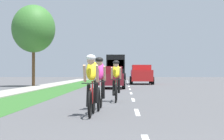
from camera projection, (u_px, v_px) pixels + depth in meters
ground_plane at (130, 90)px, 22.77m from camera, size 120.00×120.00×0.00m
grass_verge at (57, 90)px, 22.92m from camera, size 2.24×70.00×0.01m
sidewalk_concrete at (24, 90)px, 22.99m from camera, size 1.86×70.00×0.10m
lane_markings_center at (129, 88)px, 26.77m from camera, size 0.12×53.13×0.01m
cyclist_lead at (92, 85)px, 9.57m from camera, size 0.42×1.72×1.58m
cyclist_trailing at (100, 83)px, 11.20m from camera, size 0.42×1.72×1.58m
cyclist_distant at (116, 80)px, 14.17m from camera, size 0.42×1.72×1.58m
sedan_maroon at (111, 77)px, 25.81m from camera, size 1.98×4.30×1.52m
suv_red at (141, 74)px, 34.63m from camera, size 2.15×4.70×1.79m
pickup_blue at (112, 75)px, 44.66m from camera, size 2.22×5.10×1.64m
bus_black at (116, 66)px, 55.42m from camera, size 2.78×11.60×3.48m
street_tree_near at (34, 29)px, 28.84m from camera, size 3.38×3.38×6.38m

